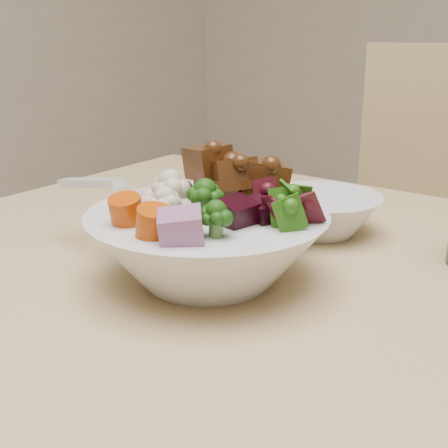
% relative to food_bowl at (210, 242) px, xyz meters
% --- Properties ---
extents(food_bowl, '(0.24, 0.24, 0.13)m').
position_rel_food_bowl_xyz_m(food_bowl, '(0.00, 0.00, 0.00)').
color(food_bowl, silver).
rests_on(food_bowl, dining_table).
extents(soup_spoon, '(0.15, 0.05, 0.03)m').
position_rel_food_bowl_xyz_m(soup_spoon, '(-0.12, -0.01, 0.03)').
color(soup_spoon, silver).
rests_on(soup_spoon, food_bowl).
extents(side_bowl, '(0.15, 0.15, 0.05)m').
position_rel_food_bowl_xyz_m(side_bowl, '(0.02, 0.20, -0.02)').
color(side_bowl, silver).
rests_on(side_bowl, dining_table).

